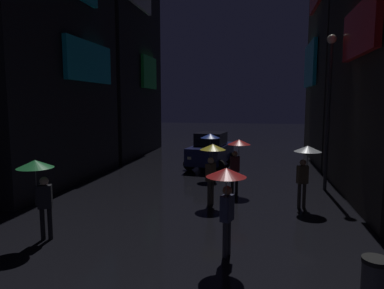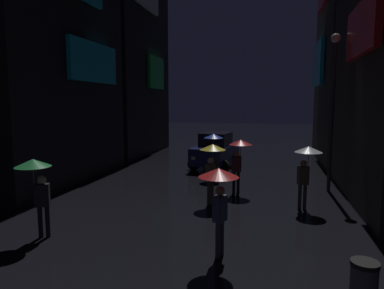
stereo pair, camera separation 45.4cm
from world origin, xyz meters
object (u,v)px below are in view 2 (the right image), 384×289
(pedestrian_foreground_right_clear, at_px, (307,160))
(trash_bin, at_px, (364,288))
(pedestrian_midstreet_centre_yellow, at_px, (212,157))
(car_distant, at_px, (216,150))
(streetlamp_right_far, at_px, (333,96))
(pedestrian_foreground_left_blue, at_px, (215,143))
(pedestrian_midstreet_left_red, at_px, (219,188))
(pedestrian_far_right_red, at_px, (239,151))
(pedestrian_near_crossing_green, at_px, (36,176))

(pedestrian_foreground_right_clear, height_order, trash_bin, pedestrian_foreground_right_clear)
(pedestrian_midstreet_centre_yellow, bearing_deg, trash_bin, -57.74)
(car_distant, height_order, streetlamp_right_far, streetlamp_right_far)
(pedestrian_foreground_left_blue, bearing_deg, pedestrian_foreground_right_clear, -45.92)
(pedestrian_midstreet_left_red, relative_size, pedestrian_foreground_right_clear, 1.00)
(pedestrian_midstreet_left_red, relative_size, pedestrian_foreground_left_blue, 1.00)
(pedestrian_foreground_right_clear, bearing_deg, streetlamp_right_far, 67.16)
(pedestrian_foreground_right_clear, bearing_deg, trash_bin, -85.76)
(pedestrian_midstreet_left_red, height_order, trash_bin, pedestrian_midstreet_left_red)
(trash_bin, bearing_deg, pedestrian_midstreet_left_red, 151.17)
(pedestrian_far_right_red, relative_size, car_distant, 0.49)
(streetlamp_right_far, bearing_deg, pedestrian_far_right_red, -162.14)
(pedestrian_foreground_left_blue, bearing_deg, pedestrian_far_right_red, -59.35)
(car_distant, relative_size, streetlamp_right_far, 0.70)
(trash_bin, bearing_deg, pedestrian_midstreet_centre_yellow, 122.26)
(pedestrian_foreground_left_blue, bearing_deg, pedestrian_midstreet_left_red, -79.67)
(pedestrian_foreground_left_blue, xyz_separation_m, pedestrian_near_crossing_green, (-3.28, -8.16, 0.00))
(streetlamp_right_far, height_order, trash_bin, streetlamp_right_far)
(pedestrian_foreground_right_clear, distance_m, pedestrian_near_crossing_green, 8.24)
(pedestrian_foreground_left_blue, relative_size, streetlamp_right_far, 0.34)
(pedestrian_midstreet_left_red, bearing_deg, car_distant, 99.77)
(pedestrian_far_right_red, distance_m, pedestrian_near_crossing_green, 7.47)
(pedestrian_midstreet_left_red, height_order, pedestrian_far_right_red, same)
(pedestrian_far_right_red, bearing_deg, pedestrian_foreground_left_blue, 120.65)
(pedestrian_midstreet_left_red, height_order, pedestrian_foreground_right_clear, same)
(pedestrian_far_right_red, relative_size, streetlamp_right_far, 0.34)
(pedestrian_near_crossing_green, bearing_deg, streetlamp_right_far, 40.50)
(pedestrian_far_right_red, xyz_separation_m, trash_bin, (2.82, -7.42, -1.20))
(car_distant, relative_size, trash_bin, 4.64)
(pedestrian_foreground_right_clear, distance_m, car_distant, 8.07)
(pedestrian_midstreet_left_red, bearing_deg, pedestrian_foreground_right_clear, 62.78)
(pedestrian_midstreet_centre_yellow, height_order, streetlamp_right_far, streetlamp_right_far)
(pedestrian_foreground_right_clear, height_order, pedestrian_foreground_left_blue, same)
(trash_bin, bearing_deg, pedestrian_foreground_left_blue, 113.29)
(pedestrian_midstreet_left_red, height_order, pedestrian_foreground_left_blue, same)
(pedestrian_near_crossing_green, height_order, pedestrian_midstreet_centre_yellow, same)
(pedestrian_midstreet_centre_yellow, distance_m, car_distant, 7.14)
(pedestrian_foreground_right_clear, relative_size, pedestrian_midstreet_centre_yellow, 1.00)
(pedestrian_far_right_red, height_order, pedestrian_near_crossing_green, same)
(pedestrian_midstreet_left_red, bearing_deg, pedestrian_foreground_left_blue, 100.33)
(pedestrian_far_right_red, bearing_deg, pedestrian_midstreet_left_red, -88.74)
(pedestrian_foreground_left_blue, bearing_deg, trash_bin, -66.71)
(pedestrian_midstreet_left_red, bearing_deg, streetlamp_right_far, 64.41)
(pedestrian_midstreet_left_red, bearing_deg, pedestrian_near_crossing_green, 178.85)
(pedestrian_foreground_left_blue, bearing_deg, pedestrian_near_crossing_green, -111.86)
(pedestrian_midstreet_centre_yellow, height_order, trash_bin, pedestrian_midstreet_centre_yellow)
(pedestrian_foreground_right_clear, bearing_deg, pedestrian_foreground_left_blue, 134.08)
(pedestrian_midstreet_left_red, distance_m, pedestrian_near_crossing_green, 4.78)
(streetlamp_right_far, bearing_deg, pedestrian_foreground_left_blue, 166.36)
(pedestrian_midstreet_centre_yellow, relative_size, car_distant, 0.49)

